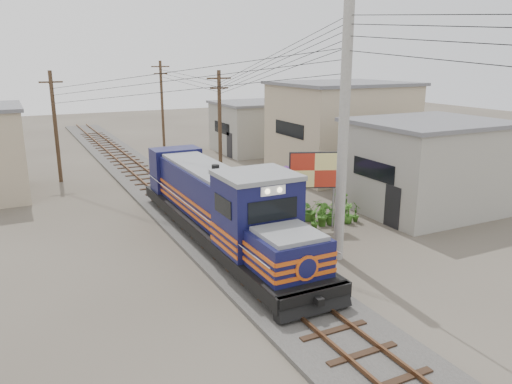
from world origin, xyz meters
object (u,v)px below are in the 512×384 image
billboard (314,172)px  market_umbrella (286,171)px  vendor (340,199)px  locomotive (221,207)px

billboard → market_umbrella: (0.36, 3.20, -0.61)m
billboard → vendor: size_ratio=2.38×
locomotive → billboard: bearing=1.0°
vendor → billboard: bearing=-11.8°
locomotive → market_umbrella: size_ratio=6.30×
market_umbrella → vendor: size_ratio=1.55×
market_umbrella → vendor: 3.13m
billboard → vendor: bearing=49.9°
billboard → market_umbrella: billboard is taller
billboard → vendor: (2.39, 1.20, -1.90)m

